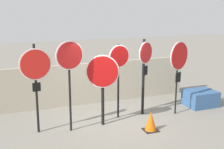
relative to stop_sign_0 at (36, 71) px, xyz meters
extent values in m
plane|color=gray|center=(2.19, 0.10, -1.78)|extent=(40.00, 40.00, 0.00)
cube|color=#A89E89|center=(2.19, 1.95, -1.03)|extent=(7.28, 0.12, 1.48)
cylinder|color=black|center=(0.00, 0.05, -0.52)|extent=(0.07, 0.07, 2.51)
cylinder|color=white|center=(0.00, -0.01, 0.19)|extent=(0.87, 0.10, 0.87)
cylinder|color=red|center=(0.00, -0.03, 0.19)|extent=(0.81, 0.09, 0.81)
cube|color=black|center=(0.00, -0.01, -0.44)|extent=(0.23, 0.04, 0.24)
cylinder|color=black|center=(0.88, -0.18, -0.58)|extent=(0.06, 0.06, 2.39)
cylinder|color=white|center=(0.89, -0.23, 0.41)|extent=(0.79, 0.16, 0.80)
cylinder|color=red|center=(0.89, -0.25, 0.41)|extent=(0.73, 0.15, 0.74)
cylinder|color=black|center=(1.88, -0.09, -0.77)|extent=(0.09, 0.09, 2.00)
cylinder|color=white|center=(1.85, -0.15, -0.13)|extent=(0.90, 0.36, 0.96)
cylinder|color=#AD0F0F|center=(1.84, -0.17, -0.13)|extent=(0.85, 0.34, 0.90)
cylinder|color=black|center=(2.52, 0.29, -0.61)|extent=(0.06, 0.06, 2.34)
cylinder|color=white|center=(2.53, 0.24, 0.21)|extent=(0.69, 0.11, 0.69)
cylinder|color=#AD0F0F|center=(2.53, 0.22, 0.21)|extent=(0.63, 0.10, 0.63)
cylinder|color=black|center=(3.39, 0.31, -0.55)|extent=(0.09, 0.09, 2.46)
cylinder|color=white|center=(3.42, 0.25, 0.26)|extent=(0.62, 0.36, 0.69)
cylinder|color=red|center=(3.43, 0.23, 0.26)|extent=(0.56, 0.33, 0.63)
cube|color=black|center=(3.42, 0.25, -0.32)|extent=(0.21, 0.14, 0.30)
cylinder|color=black|center=(4.40, -0.06, -0.71)|extent=(0.05, 0.05, 2.13)
cylinder|color=white|center=(4.42, -0.11, 0.15)|extent=(0.85, 0.38, 0.91)
cylinder|color=red|center=(4.43, -0.13, 0.15)|extent=(0.79, 0.36, 0.85)
cube|color=black|center=(4.42, -0.11, -0.54)|extent=(0.25, 0.13, 0.32)
cube|color=black|center=(3.00, -1.00, -1.77)|extent=(0.40, 0.40, 0.02)
cone|color=#E05B0C|center=(3.00, -1.00, -1.48)|extent=(0.33, 0.33, 0.55)
cube|color=#335684|center=(5.66, 0.31, -1.50)|extent=(1.04, 0.86, 0.54)
camera|label=1|loc=(-1.00, -8.36, 1.85)|focal=50.00mm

